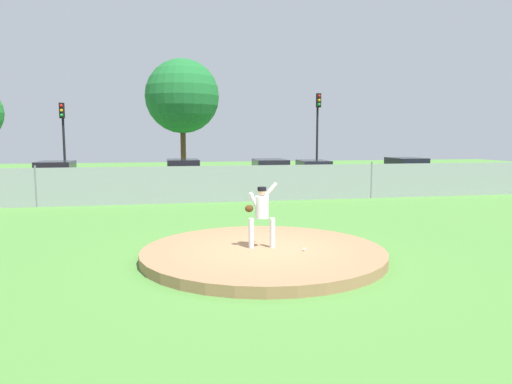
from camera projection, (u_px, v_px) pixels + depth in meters
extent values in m
plane|color=#4C8438|center=(228.00, 217.00, 17.04)|extent=(80.00, 80.00, 0.00)
cube|color=#2B2B2D|center=(206.00, 191.00, 25.32)|extent=(44.00, 7.00, 0.01)
cylinder|color=#99704C|center=(263.00, 253.00, 11.19)|extent=(5.79, 5.79, 0.23)
cylinder|color=silver|center=(251.00, 233.00, 11.18)|extent=(0.13, 0.13, 0.72)
cylinder|color=silver|center=(272.00, 233.00, 11.23)|extent=(0.13, 0.13, 0.72)
cylinder|color=silver|center=(262.00, 207.00, 11.14)|extent=(0.32, 0.32, 0.53)
cylinder|color=silver|center=(269.00, 191.00, 11.13)|extent=(0.42, 0.13, 0.45)
cylinder|color=silver|center=(254.00, 202.00, 11.08)|extent=(0.29, 0.12, 0.46)
ellipsoid|color=#4C2D14|center=(249.00, 209.00, 11.13)|extent=(0.20, 0.12, 0.18)
sphere|color=tan|center=(262.00, 192.00, 11.09)|extent=(0.20, 0.20, 0.20)
cylinder|color=black|center=(262.00, 189.00, 11.09)|extent=(0.21, 0.21, 0.09)
sphere|color=white|center=(304.00, 249.00, 10.92)|extent=(0.07, 0.07, 0.07)
cube|color=gray|center=(215.00, 184.00, 20.84)|extent=(37.25, 0.03, 1.63)
cylinder|color=slate|center=(36.00, 186.00, 19.37)|extent=(0.07, 0.07, 1.73)
cylinder|color=slate|center=(371.00, 180.00, 22.30)|extent=(0.07, 0.07, 1.73)
cube|color=maroon|center=(183.00, 179.00, 25.31)|extent=(1.81, 4.26, 0.68)
cube|color=black|center=(183.00, 166.00, 25.23)|extent=(1.66, 2.34, 0.71)
cylinder|color=black|center=(182.00, 183.00, 26.64)|extent=(1.86, 0.64, 0.64)
cylinder|color=black|center=(184.00, 188.00, 24.07)|extent=(1.86, 0.64, 0.64)
cube|color=silver|center=(313.00, 176.00, 26.86)|extent=(2.05, 4.45, 0.68)
cube|color=black|center=(313.00, 165.00, 26.79)|extent=(1.77, 2.50, 0.58)
cylinder|color=black|center=(308.00, 180.00, 28.23)|extent=(1.84, 0.77, 0.64)
cylinder|color=black|center=(319.00, 185.00, 25.58)|extent=(1.84, 0.77, 0.64)
cube|color=#A81919|center=(56.00, 182.00, 23.71)|extent=(1.86, 4.07, 0.67)
cube|color=black|center=(56.00, 168.00, 23.63)|extent=(1.69, 2.25, 0.70)
cylinder|color=black|center=(61.00, 186.00, 24.96)|extent=(1.88, 0.66, 0.64)
cylinder|color=black|center=(51.00, 191.00, 22.53)|extent=(1.88, 0.66, 0.64)
cube|color=#146066|center=(406.00, 175.00, 27.37)|extent=(1.93, 4.25, 0.72)
cube|color=black|center=(406.00, 164.00, 27.29)|extent=(1.74, 2.36, 0.67)
cylinder|color=black|center=(395.00, 180.00, 28.69)|extent=(1.90, 0.68, 0.64)
cylinder|color=black|center=(417.00, 184.00, 26.14)|extent=(1.90, 0.68, 0.64)
cube|color=tan|center=(270.00, 178.00, 25.93)|extent=(2.11, 4.83, 0.70)
cube|color=black|center=(270.00, 165.00, 25.86)|extent=(1.85, 2.69, 0.68)
cylinder|color=black|center=(266.00, 182.00, 27.42)|extent=(1.95, 0.75, 0.64)
cylinder|color=black|center=(275.00, 187.00, 24.53)|extent=(1.95, 0.75, 0.64)
cylinder|color=black|center=(64.00, 145.00, 27.91)|extent=(0.14, 0.14, 4.91)
cube|color=black|center=(62.00, 111.00, 27.50)|extent=(0.28, 0.24, 0.90)
sphere|color=red|center=(61.00, 106.00, 27.35)|extent=(0.18, 0.18, 0.18)
sphere|color=orange|center=(61.00, 110.00, 27.38)|extent=(0.18, 0.18, 0.18)
sphere|color=green|center=(62.00, 115.00, 27.42)|extent=(0.18, 0.18, 0.18)
cylinder|color=black|center=(317.00, 138.00, 30.82)|extent=(0.14, 0.14, 5.73)
cube|color=black|center=(319.00, 100.00, 30.37)|extent=(0.28, 0.24, 0.90)
sphere|color=red|center=(319.00, 96.00, 30.22)|extent=(0.18, 0.18, 0.18)
sphere|color=orange|center=(319.00, 100.00, 30.25)|extent=(0.18, 0.18, 0.18)
sphere|color=green|center=(319.00, 104.00, 30.29)|extent=(0.18, 0.18, 0.18)
cylinder|color=#4C331E|center=(183.00, 151.00, 32.89)|extent=(0.37, 0.37, 3.95)
sphere|color=#1D682D|center=(182.00, 96.00, 32.46)|extent=(5.11, 5.11, 5.11)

